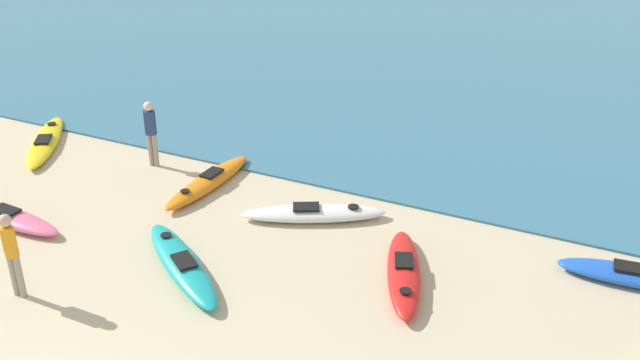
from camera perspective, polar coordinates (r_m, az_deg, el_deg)
The scene contains 9 objects.
kayak_on_sand_0 at distance 14.83m, azimuth 6.40°, elevation -7.01°, with size 1.73×3.11×0.37m.
kayak_on_sand_1 at distance 18.17m, azimuth -23.11°, elevation -2.44°, with size 3.54×0.93×0.34m.
kayak_on_sand_2 at distance 18.33m, azimuth -8.52°, elevation -0.13°, with size 0.79×3.26×0.35m.
kayak_on_sand_3 at distance 15.89m, azimuth 22.83°, elevation -6.73°, with size 2.97×1.03×0.35m.
kayak_on_sand_4 at distance 21.67m, azimuth -20.20°, elevation 2.76°, with size 2.43×3.29×0.30m.
kayak_on_sand_5 at distance 15.25m, azimuth -10.48°, elevation -6.30°, with size 3.20×2.59×0.36m.
kayak_on_sand_6 at distance 16.77m, azimuth -0.50°, elevation -2.55°, with size 3.22×2.12×0.34m.
person_near_foreground at distance 14.97m, azimuth -22.48°, elevation -4.97°, with size 0.36×0.31×1.75m.
person_near_waterline at distance 19.36m, azimuth -12.77°, elevation 3.77°, with size 0.35×0.28×1.74m.
Camera 1 is at (7.40, -4.62, 8.41)m, focal length 42.00 mm.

